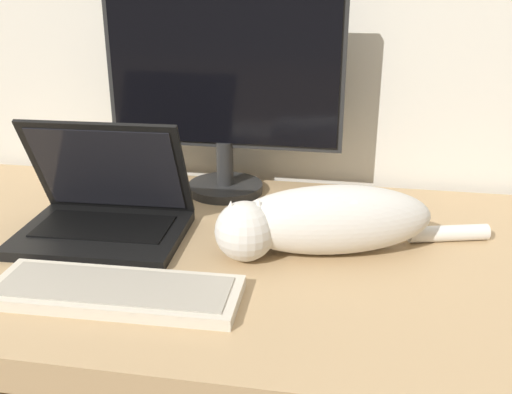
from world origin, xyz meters
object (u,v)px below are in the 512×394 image
Objects in this scene: monitor at (224,87)px; cat at (322,220)px; laptop at (104,213)px; external_keyboard at (115,291)px.

monitor is 1.05× the size of cat.
laptop is 0.64× the size of cat.
laptop is 0.26m from external_keyboard.
external_keyboard is 0.80× the size of cat.
cat is at bearing 33.78° from external_keyboard.
cat is (0.25, -0.28, -0.18)m from monitor.
laptop reaches higher than cat.
monitor reaches higher than laptop.
external_keyboard is (-0.07, -0.51, -0.24)m from monitor.
laptop is (-0.18, -0.28, -0.20)m from monitor.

